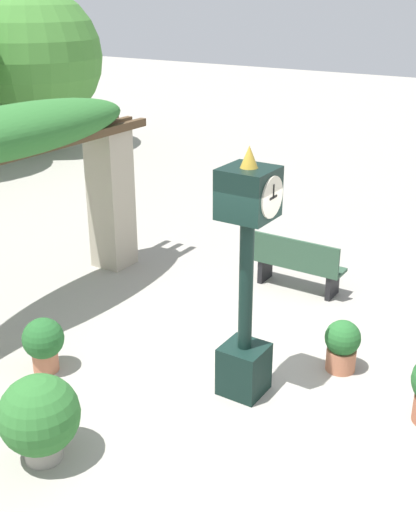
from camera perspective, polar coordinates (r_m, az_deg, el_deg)
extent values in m
plane|color=gray|center=(8.02, 3.32, -10.81)|extent=(60.00, 60.00, 0.00)
cube|color=black|center=(7.64, 3.21, -9.98)|extent=(0.49, 0.49, 0.60)
cylinder|color=black|center=(7.12, 3.40, -2.71)|extent=(0.16, 0.16, 1.54)
cylinder|color=gold|center=(6.82, 3.55, 3.29)|extent=(0.26, 0.26, 0.04)
cube|color=black|center=(6.73, 3.61, 5.62)|extent=(0.54, 0.54, 0.54)
cylinder|color=beige|center=(6.61, 5.73, 5.22)|extent=(0.44, 0.02, 0.44)
cylinder|color=beige|center=(6.87, 1.56, 6.00)|extent=(0.44, 0.02, 0.44)
cube|color=black|center=(6.60, 5.84, 5.20)|extent=(0.16, 0.01, 0.02)
cube|color=black|center=(6.58, 5.86, 5.75)|extent=(0.02, 0.01, 0.14)
cone|color=gold|center=(6.63, 3.69, 8.81)|extent=(0.19, 0.19, 0.23)
cube|color=#A89E89|center=(10.87, -8.60, 5.00)|extent=(0.57, 0.57, 2.33)
cube|color=#4C3823|center=(9.06, -15.51, 8.95)|extent=(4.94, 0.11, 0.12)
cube|color=#4C3823|center=(9.27, -16.73, 9.12)|extent=(4.94, 0.11, 0.12)
cube|color=#4C3823|center=(9.48, -17.90, 9.28)|extent=(4.94, 0.11, 0.12)
ellipsoid|color=#2D6B2D|center=(9.22, -16.90, 10.55)|extent=(4.27, 1.17, 0.70)
cylinder|color=#B26B4C|center=(8.35, -14.23, -9.03)|extent=(0.32, 0.32, 0.26)
sphere|color=#235B28|center=(8.19, -14.45, -7.11)|extent=(0.52, 0.52, 0.52)
cylinder|color=gray|center=(6.98, -14.42, -16.27)|extent=(0.38, 0.38, 0.22)
sphere|color=#2D6B2D|center=(6.74, -14.77, -13.49)|extent=(0.82, 0.82, 0.82)
cylinder|color=#B26B4C|center=(8.28, 11.72, -8.99)|extent=(0.37, 0.37, 0.28)
sphere|color=#235B28|center=(8.12, 11.89, -7.13)|extent=(0.45, 0.45, 0.45)
cube|color=#2D4C38|center=(10.19, 8.05, -0.71)|extent=(0.42, 1.46, 0.05)
cube|color=#2D4C38|center=(9.93, 7.67, 0.24)|extent=(0.04, 1.46, 0.45)
cube|color=black|center=(10.08, 11.00, -2.57)|extent=(0.38, 0.08, 0.39)
cube|color=black|center=(10.51, 5.10, -1.13)|extent=(0.38, 0.08, 0.39)
cylinder|color=brown|center=(20.03, -14.75, 10.99)|extent=(0.28, 0.28, 1.23)
sphere|color=#427F33|center=(19.75, -15.35, 16.68)|extent=(3.97, 3.97, 3.97)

